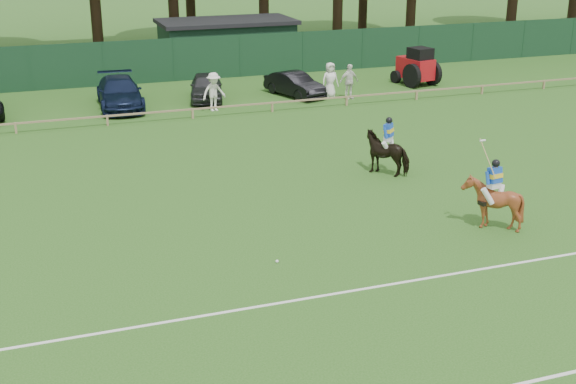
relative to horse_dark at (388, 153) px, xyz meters
name	(u,v)px	position (x,y,z in m)	size (l,w,h in m)	color
ground	(308,280)	(-6.03, -7.47, -0.79)	(160.00, 160.00, 0.00)	#1E4C14
horse_dark	(388,153)	(0.00, 0.00, 0.00)	(0.85, 1.86, 1.57)	black
horse_chestnut	(492,203)	(0.57, -5.98, 0.04)	(1.34, 1.50, 1.66)	brown
sedan_navy	(120,93)	(-7.96, 13.93, -0.04)	(2.10, 5.16, 1.50)	#101A35
hatch_grey	(206,87)	(-3.44, 14.22, -0.10)	(1.63, 4.05, 1.38)	#313133
estate_black	(295,84)	(1.22, 13.48, -0.15)	(1.34, 3.85, 1.27)	black
spectator_left	(214,92)	(-3.67, 11.71, 0.17)	(1.23, 0.71, 1.90)	silver
spectator_mid	(349,82)	(3.68, 11.91, 0.13)	(1.08, 0.45, 1.84)	silver
spectator_right	(330,80)	(2.82, 12.43, 0.16)	(0.92, 0.60, 1.89)	white
rider_dark	(389,134)	(0.01, -0.01, 0.72)	(0.78, 0.74, 1.41)	silver
rider_chestnut	(495,180)	(0.57, -5.99, 0.79)	(0.96, 0.53, 2.05)	silver
polo_ball	(277,261)	(-6.47, -6.19, -0.74)	(0.09, 0.09, 0.09)	silver
pitch_lines	(364,344)	(-6.03, -10.97, -0.78)	(60.00, 5.10, 0.01)	silver
pitch_rail	(172,111)	(-6.03, 10.53, -0.34)	(62.10, 0.10, 0.50)	#997F5B
perimeter_fence	(139,62)	(-6.03, 19.53, 0.46)	(92.08, 0.08, 2.50)	#14351E
utility_shed	(227,44)	(-0.03, 22.53, 0.75)	(8.40, 4.40, 3.04)	#14331E
tree_row	(151,59)	(-4.03, 27.53, -0.79)	(96.00, 12.00, 21.00)	#26561C
tractor	(417,67)	(8.78, 13.90, 0.23)	(2.17, 2.83, 2.15)	#AF1017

